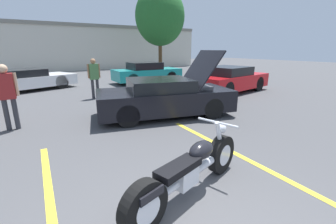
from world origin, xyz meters
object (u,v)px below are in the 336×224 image
object	(u,v)px
parked_car_mid_right_row	(147,73)
parked_car_mid_left_row	(23,80)
motorcycle	(190,171)
spectator_by_show_car	(7,92)
parked_car_right_row	(229,79)
spectator_near_motorcycle	(94,75)
tree_background	(160,17)
show_car_hood_open	(165,97)

from	to	relation	value
parked_car_mid_right_row	parked_car_mid_left_row	size ratio (longest dim) A/B	0.83
motorcycle	spectator_by_show_car	bearing A→B (deg)	98.93
parked_car_mid_left_row	parked_car_right_row	size ratio (longest dim) A/B	1.11
parked_car_mid_left_row	spectator_by_show_car	size ratio (longest dim) A/B	2.99
parked_car_mid_left_row	parked_car_right_row	distance (m)	10.29
parked_car_mid_left_row	spectator_near_motorcycle	xyz separation A→B (m)	(2.70, -3.68, 0.45)
tree_background	parked_car_mid_right_row	size ratio (longest dim) A/B	1.70
show_car_hood_open	parked_car_mid_right_row	bearing A→B (deg)	82.22
tree_background	motorcycle	size ratio (longest dim) A/B	3.01
show_car_hood_open	spectator_by_show_car	world-z (taller)	show_car_hood_open
parked_car_mid_right_row	spectator_near_motorcycle	bearing A→B (deg)	-141.77
show_car_hood_open	parked_car_mid_left_row	distance (m)	8.44
tree_background	motorcycle	world-z (taller)	tree_background
motorcycle	parked_car_right_row	xyz separation A→B (m)	(6.47, 5.78, 0.21)
parked_car_right_row	motorcycle	bearing A→B (deg)	-148.89
spectator_by_show_car	parked_car_right_row	bearing A→B (deg)	7.42
show_car_hood_open	parked_car_right_row	world-z (taller)	show_car_hood_open
tree_background	spectator_near_motorcycle	size ratio (longest dim) A/B	4.25
motorcycle	spectator_near_motorcycle	xyz separation A→B (m)	(0.42, 7.51, 0.60)
motorcycle	show_car_hood_open	distance (m)	4.15
parked_car_mid_left_row	spectator_by_show_car	bearing A→B (deg)	-112.96
tree_background	parked_car_mid_right_row	world-z (taller)	tree_background
spectator_near_motorcycle	parked_car_mid_right_row	bearing A→B (deg)	39.14
parked_car_right_row	parked_car_mid_left_row	bearing A→B (deg)	137.68
parked_car_mid_right_row	spectator_by_show_car	world-z (taller)	spectator_by_show_car
parked_car_right_row	show_car_hood_open	bearing A→B (deg)	-167.55
motorcycle	spectator_by_show_car	size ratio (longest dim) A/B	1.39
parked_car_mid_right_row	parked_car_mid_left_row	bearing A→B (deg)	174.88
motorcycle	show_car_hood_open	world-z (taller)	show_car_hood_open
spectator_by_show_car	parked_car_mid_left_row	bearing A→B (deg)	89.07
tree_background	parked_car_mid_left_row	xyz separation A→B (m)	(-10.33, -4.58, -4.16)
show_car_hood_open	spectator_by_show_car	size ratio (longest dim) A/B	2.61
spectator_by_show_car	show_car_hood_open	bearing A→B (deg)	-11.76
spectator_by_show_car	motorcycle	bearing A→B (deg)	-62.67
show_car_hood_open	motorcycle	bearing A→B (deg)	-102.15
spectator_near_motorcycle	parked_car_right_row	bearing A→B (deg)	-15.91
tree_background	parked_car_mid_left_row	bearing A→B (deg)	-156.09
show_car_hood_open	spectator_by_show_car	bearing A→B (deg)	-179.04
show_car_hood_open	parked_car_right_row	bearing A→B (deg)	35.81
tree_background	motorcycle	xyz separation A→B (m)	(-8.05, -15.77, -4.31)
tree_background	show_car_hood_open	xyz separation A→B (m)	(-6.30, -12.00, -4.11)
spectator_near_motorcycle	motorcycle	bearing A→B (deg)	-93.18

